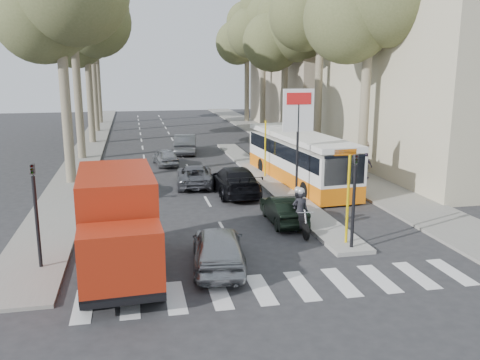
{
  "coord_description": "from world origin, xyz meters",
  "views": [
    {
      "loc": [
        -4.39,
        -17.88,
        6.66
      ],
      "look_at": [
        0.24,
        4.01,
        1.6
      ],
      "focal_mm": 38.0,
      "sensor_mm": 36.0,
      "label": 1
    }
  ],
  "objects_px": {
    "silver_hatchback": "(218,247)",
    "city_bus": "(299,157)",
    "dark_hatchback": "(283,209)",
    "motorcycle": "(299,211)",
    "red_truck": "(118,223)"
  },
  "relations": [
    {
      "from": "city_bus",
      "to": "motorcycle",
      "type": "bearing_deg",
      "value": -112.84
    },
    {
      "from": "dark_hatchback",
      "to": "red_truck",
      "type": "bearing_deg",
      "value": 32.48
    },
    {
      "from": "silver_hatchback",
      "to": "red_truck",
      "type": "distance_m",
      "value": 3.39
    },
    {
      "from": "motorcycle",
      "to": "dark_hatchback",
      "type": "bearing_deg",
      "value": 102.86
    },
    {
      "from": "city_bus",
      "to": "motorcycle",
      "type": "height_order",
      "value": "city_bus"
    },
    {
      "from": "dark_hatchback",
      "to": "motorcycle",
      "type": "height_order",
      "value": "motorcycle"
    },
    {
      "from": "dark_hatchback",
      "to": "silver_hatchback",
      "type": "bearing_deg",
      "value": 51.37
    },
    {
      "from": "silver_hatchback",
      "to": "motorcycle",
      "type": "height_order",
      "value": "motorcycle"
    },
    {
      "from": "dark_hatchback",
      "to": "city_bus",
      "type": "bearing_deg",
      "value": -112.15
    },
    {
      "from": "silver_hatchback",
      "to": "motorcycle",
      "type": "bearing_deg",
      "value": -134.74
    },
    {
      "from": "silver_hatchback",
      "to": "city_bus",
      "type": "bearing_deg",
      "value": -113.02
    },
    {
      "from": "motorcycle",
      "to": "red_truck",
      "type": "bearing_deg",
      "value": -155.88
    },
    {
      "from": "red_truck",
      "to": "motorcycle",
      "type": "distance_m",
      "value": 7.67
    },
    {
      "from": "city_bus",
      "to": "motorcycle",
      "type": "relative_size",
      "value": 4.97
    },
    {
      "from": "red_truck",
      "to": "city_bus",
      "type": "xyz_separation_m",
      "value": [
        9.88,
        11.42,
        -0.2
      ]
    }
  ]
}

